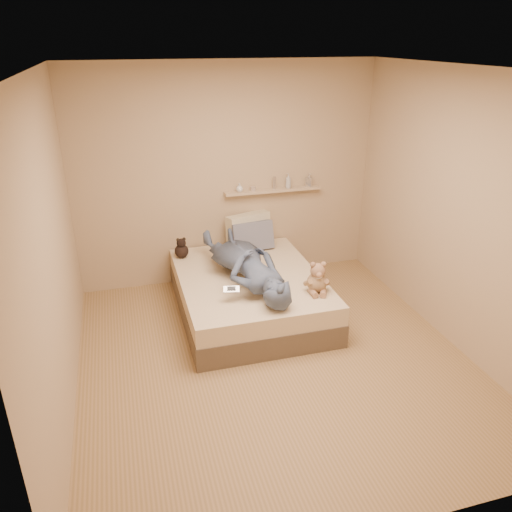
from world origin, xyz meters
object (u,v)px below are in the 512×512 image
object	(u,v)px
dark_plush	(182,249)
wall_shelf	(273,190)
teddy_bear	(317,280)
pillow_cream	(249,230)
game_console	(231,289)
person	(246,264)
bed	(249,294)
pillow_grey	(252,236)

from	to	relation	value
dark_plush	wall_shelf	xyz separation A→B (m)	(1.18, 0.24, 0.54)
teddy_bear	pillow_cream	size ratio (longest dim) A/B	0.62
game_console	pillow_cream	size ratio (longest dim) A/B	0.30
teddy_bear	person	distance (m)	0.77
bed	teddy_bear	bearing A→B (deg)	-44.59
teddy_bear	bed	bearing A→B (deg)	135.41
game_console	pillow_grey	xyz separation A→B (m)	(0.54, 1.20, 0.03)
bed	teddy_bear	world-z (taller)	teddy_bear
teddy_bear	dark_plush	xyz separation A→B (m)	(-1.19, 1.23, -0.03)
game_console	teddy_bear	size ratio (longest dim) A/B	0.48
bed	teddy_bear	size ratio (longest dim) A/B	5.59
bed	wall_shelf	bearing A→B (deg)	58.82
game_console	pillow_cream	bearing A→B (deg)	68.42
game_console	pillow_cream	world-z (taller)	pillow_cream
pillow_cream	person	xyz separation A→B (m)	(-0.28, -0.93, -0.01)
bed	person	bearing A→B (deg)	-120.04
wall_shelf	pillow_grey	bearing A→B (deg)	-145.88
bed	pillow_grey	xyz separation A→B (m)	(0.23, 0.69, 0.40)
pillow_cream	wall_shelf	world-z (taller)	wall_shelf
pillow_cream	wall_shelf	xyz separation A→B (m)	(0.33, 0.08, 0.45)
bed	person	world-z (taller)	person
bed	dark_plush	world-z (taller)	dark_plush
pillow_cream	person	size ratio (longest dim) A/B	0.34
teddy_bear	pillow_cream	xyz separation A→B (m)	(-0.34, 1.38, 0.06)
pillow_grey	wall_shelf	xyz separation A→B (m)	(0.32, 0.22, 0.48)
dark_plush	person	size ratio (longest dim) A/B	0.15
dark_plush	person	xyz separation A→B (m)	(0.57, -0.77, 0.09)
game_console	pillow_grey	size ratio (longest dim) A/B	0.33
pillow_cream	pillow_grey	distance (m)	0.14
pillow_grey	wall_shelf	bearing A→B (deg)	34.12
bed	pillow_cream	size ratio (longest dim) A/B	3.45
game_console	teddy_bear	world-z (taller)	teddy_bear
dark_plush	wall_shelf	distance (m)	1.32
person	wall_shelf	distance (m)	1.26
person	teddy_bear	bearing A→B (deg)	134.22
bed	teddy_bear	distance (m)	0.87
bed	wall_shelf	size ratio (longest dim) A/B	1.58
game_console	person	distance (m)	0.49
person	pillow_grey	bearing A→B (deg)	-119.53
pillow_cream	teddy_bear	bearing A→B (deg)	-76.08
game_console	dark_plush	distance (m)	1.23
wall_shelf	teddy_bear	bearing A→B (deg)	-89.55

